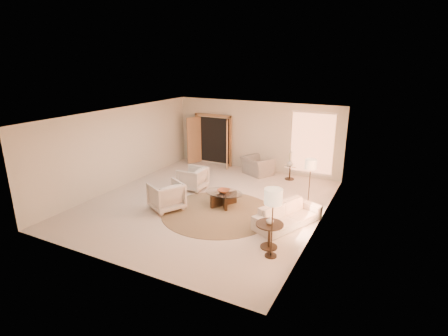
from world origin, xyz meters
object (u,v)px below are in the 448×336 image
at_px(armchair_right, 166,195).
at_px(end_vase, 270,220).
at_px(armchair_left, 193,177).
at_px(floor_lamp_far, 273,200).
at_px(side_vase, 290,163).
at_px(floor_lamp_near, 311,166).
at_px(sofa, 288,215).
at_px(side_table, 290,171).
at_px(end_table, 269,231).
at_px(bowl, 224,191).
at_px(coffee_table, 224,197).
at_px(accent_chair, 257,163).

relative_size(armchair_right, end_vase, 4.95).
distance_m(armchair_left, floor_lamp_far, 5.01).
bearing_deg(side_vase, floor_lamp_far, -77.41).
bearing_deg(floor_lamp_near, side_vase, 120.81).
height_order(sofa, side_table, sofa).
bearing_deg(end_vase, armchair_right, 168.10).
bearing_deg(end_table, sofa, 88.42).
relative_size(armchair_right, side_vase, 3.90).
height_order(side_table, floor_lamp_far, floor_lamp_far).
bearing_deg(bowl, floor_lamp_near, 29.83).
bearing_deg(floor_lamp_far, sofa, 94.62).
bearing_deg(sofa, armchair_right, 123.80).
height_order(end_table, end_vase, end_vase).
distance_m(side_table, floor_lamp_near, 2.57).
xyz_separation_m(sofa, side_table, (-1.09, 3.76, 0.02)).
relative_size(armchair_right, end_table, 1.39).
bearing_deg(side_table, sofa, -73.87).
bearing_deg(coffee_table, side_table, 72.21).
xyz_separation_m(accent_chair, floor_lamp_near, (2.56, -2.06, 0.78)).
bearing_deg(side_vase, side_table, 63.43).
bearing_deg(floor_lamp_near, armchair_left, -172.59).
bearing_deg(end_table, armchair_left, 145.74).
relative_size(armchair_right, floor_lamp_far, 0.56).
relative_size(coffee_table, side_vase, 5.20).
bearing_deg(accent_chair, bowl, 121.31).
height_order(armchair_left, bowl, armchair_left).
xyz_separation_m(sofa, end_table, (-0.04, -1.38, 0.14)).
relative_size(armchair_right, bowl, 2.48).
bearing_deg(side_vase, sofa, -73.87).
height_order(sofa, armchair_right, armchair_right).
distance_m(floor_lamp_far, side_vase, 5.69).
bearing_deg(floor_lamp_far, side_vase, 102.59).
height_order(floor_lamp_far, bowl, floor_lamp_far).
bearing_deg(coffee_table, accent_chair, 94.15).
bearing_deg(accent_chair, end_table, 142.01).
bearing_deg(end_vase, end_table, -90.00).
bearing_deg(floor_lamp_far, accent_chair, 114.97).
height_order(end_table, floor_lamp_far, floor_lamp_far).
relative_size(armchair_left, floor_lamp_far, 0.52).
relative_size(armchair_left, side_table, 1.63).
distance_m(armchair_right, end_vase, 3.66).
distance_m(floor_lamp_far, bowl, 3.27).
xyz_separation_m(floor_lamp_near, end_vase, (-0.18, -3.08, -0.53)).
bearing_deg(accent_chair, floor_lamp_near, 168.35).
bearing_deg(armchair_left, side_vase, 132.37).
height_order(coffee_table, end_vase, end_vase).
bearing_deg(bowl, armchair_right, -145.07).
bearing_deg(floor_lamp_near, armchair_right, -148.15).
xyz_separation_m(armchair_right, floor_lamp_near, (3.75, 2.33, 0.78)).
xyz_separation_m(bowl, end_vase, (2.14, -1.76, 0.23)).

